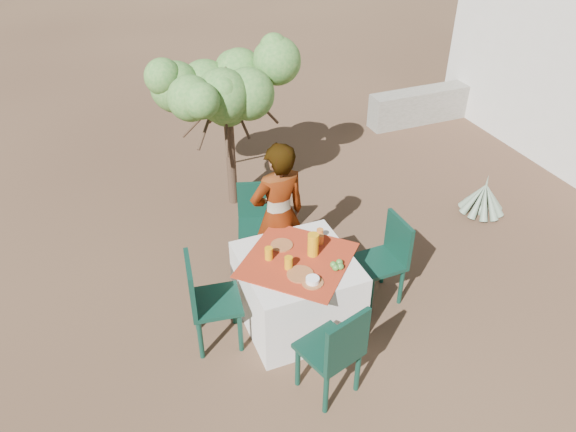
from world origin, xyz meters
The scene contains 21 objects.
ground centered at (0.00, 0.00, 0.00)m, with size 160.00×160.00×0.00m, color #39231A.
table centered at (-0.49, -0.10, 0.38)m, with size 1.30×1.30×0.76m.
chair_far centered at (-0.51, 1.00, 0.51)m, with size 0.53×0.53×0.91m.
chair_near centered at (-0.55, -1.05, 0.54)m, with size 0.56×0.56×0.97m.
chair_left centered at (-1.37, -0.06, 0.54)m, with size 0.51×0.51×0.98m.
chair_right centered at (0.48, -0.11, 0.52)m, with size 0.44×0.44×0.93m.
person centered at (-0.43, 0.55, 0.82)m, with size 0.60×0.39×1.64m, color #8C6651.
shrub_tree centered at (-0.38, 2.25, 1.46)m, with size 1.57×1.54×1.85m.
agave centered at (2.42, 0.77, 0.20)m, with size 0.57×0.57×0.61m.
stone_wall centered at (3.60, 3.40, 0.28)m, with size 2.60×0.35×0.55m, color gray.
plate_far centered at (-0.55, 0.15, 0.77)m, with size 0.21×0.21×0.01m, color brown.
plate_near centered at (-0.56, -0.31, 0.77)m, with size 0.24×0.24×0.01m, color brown.
glass_far centered at (-0.74, 0.01, 0.82)m, with size 0.08×0.08×0.12m, color orange.
glass_near centered at (-0.62, -0.18, 0.82)m, with size 0.08×0.08×0.12m, color orange.
juice_pitcher centered at (-0.33, -0.09, 0.88)m, with size 0.10×0.10×0.23m, color orange.
bowl_plate centered at (-0.50, -0.45, 0.77)m, with size 0.20×0.20×0.01m, color brown.
white_bowl centered at (-0.50, -0.45, 0.80)m, with size 0.12×0.12×0.04m, color white.
jar_left centered at (-0.20, 0.04, 0.81)m, with size 0.06×0.06×0.10m, color orange.
jar_right centered at (-0.17, 0.12, 0.82)m, with size 0.07×0.07×0.11m, color orange.
napkin_holder centered at (-0.30, -0.04, 0.80)m, with size 0.07×0.04×0.08m, color white.
fruit_cluster centered at (-0.21, -0.35, 0.79)m, with size 0.13×0.12×0.06m.
Camera 1 is at (-2.09, -3.82, 4.04)m, focal length 35.00 mm.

